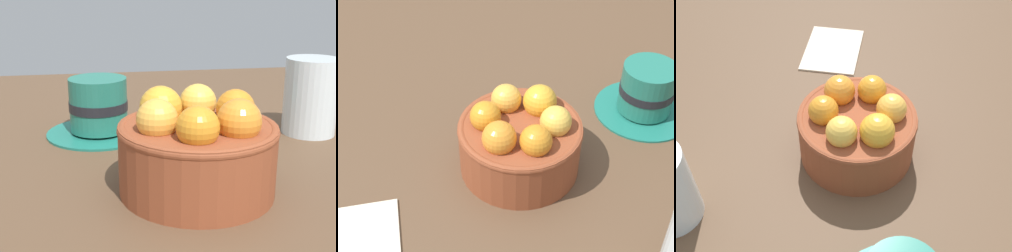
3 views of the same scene
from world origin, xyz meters
TOP-DOWN VIEW (x-y plane):
  - ground_plane at (0.00, 0.00)cm, footprint 123.19×114.91cm
  - terracotta_bowl at (-0.01, -0.01)cm, footprint 15.22×15.22cm
  - coffee_cup at (-19.22, -8.92)cm, footprint 13.94×13.94cm
  - water_glass at (-15.10, 18.79)cm, footprint 7.04×7.04cm

SIDE VIEW (x-z plane):
  - ground_plane at x=0.00cm, z-range -3.56..0.00cm
  - coffee_cup at x=-19.22cm, z-range -0.47..7.09cm
  - terracotta_bowl at x=-0.01cm, z-range -0.50..9.42cm
  - water_glass at x=-15.10cm, z-range 0.00..10.07cm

